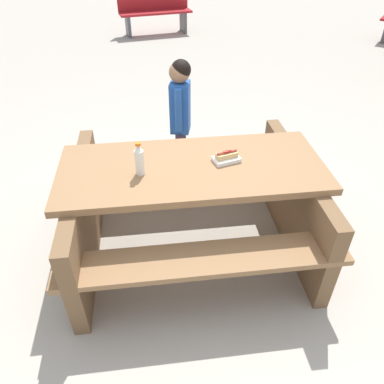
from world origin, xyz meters
name	(u,v)px	position (x,y,z in m)	size (l,w,h in m)	color
ground_plane	(192,244)	(0.00, 0.00, 0.00)	(30.00, 30.00, 0.00)	#ADA599
picnic_table	(192,201)	(0.00, 0.00, 0.44)	(1.83, 1.44, 0.75)	olive
soda_bottle	(139,160)	(-0.35, -0.04, 0.86)	(0.06, 0.06, 0.23)	silver
hotdog_tray	(227,157)	(0.24, 0.02, 0.78)	(0.20, 0.15, 0.08)	white
child_in_coat	(180,108)	(0.04, 0.93, 0.75)	(0.20, 0.28, 1.17)	#3F334C
park_bench_far	(155,11)	(0.17, 6.41, 0.45)	(1.55, 0.64, 0.85)	maroon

